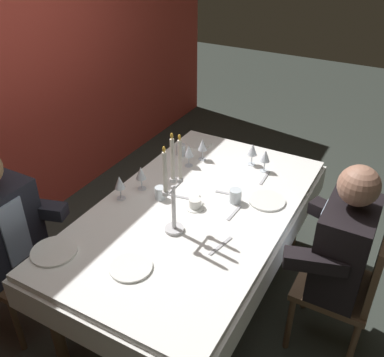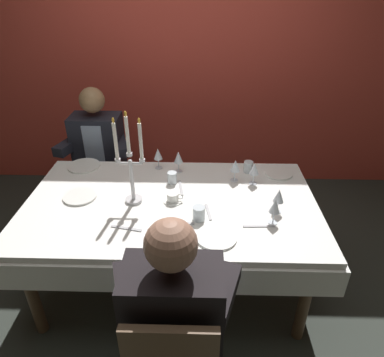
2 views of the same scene
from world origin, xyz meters
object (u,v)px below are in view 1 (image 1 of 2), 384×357
dining_table (194,224)px  water_tumbler_2 (160,193)px  candelabra (173,193)px  dinner_plate_0 (54,251)px  dinner_plate_3 (131,267)px  wine_glass_0 (189,151)px  wine_glass_4 (120,183)px  seated_diner_1 (345,248)px  wine_glass_2 (202,145)px  water_tumbler_0 (235,196)px  water_tumbler_1 (181,150)px  dinner_plate_2 (267,200)px  wine_glass_3 (141,173)px  wine_glass_1 (253,150)px  dinner_plate_1 (199,143)px  coffee_cup_0 (195,204)px  wine_glass_5 (265,157)px

dining_table → water_tumbler_2: bearing=91.9°
candelabra → dinner_plate_0: size_ratio=2.50×
dining_table → dinner_plate_0: 0.85m
dinner_plate_3 → wine_glass_0: size_ratio=1.36×
wine_glass_4 → seated_diner_1: (0.21, -1.34, -0.12)m
wine_glass_2 → seated_diner_1: size_ratio=0.13×
water_tumbler_0 → water_tumbler_1: water_tumbler_0 is taller
dinner_plate_2 → wine_glass_3: wine_glass_3 is taller
water_tumbler_2 → seated_diner_1: seated_diner_1 is taller
dinner_plate_3 → water_tumbler_1: water_tumbler_1 is taller
dinner_plate_3 → wine_glass_0: 1.08m
dinner_plate_2 → dinner_plate_3: (-0.89, 0.39, 0.00)m
candelabra → wine_glass_1: (0.91, -0.10, -0.14)m
wine_glass_0 → seated_diner_1: size_ratio=0.13×
dinner_plate_2 → water_tumbler_1: bearing=71.3°
dinner_plate_1 → dinner_plate_2: size_ratio=0.86×
water_tumbler_1 → wine_glass_4: bearing=176.5°
wine_glass_3 → water_tumbler_1: 0.53m
water_tumbler_2 → coffee_cup_0: 0.24m
water_tumbler_1 → coffee_cup_0: (-0.53, -0.41, -0.02)m
dinner_plate_2 → dinner_plate_0: bearing=140.5°
wine_glass_1 → water_tumbler_2: 0.76m
water_tumbler_1 → wine_glass_3: bearing=-179.0°
coffee_cup_0 → seated_diner_1: 0.89m
candelabra → water_tumbler_2: candelabra is taller
dinner_plate_2 → wine_glass_3: size_ratio=1.42×
wine_glass_2 → wine_glass_5: 0.46m
wine_glass_2 → wine_glass_3: 0.56m
wine_glass_2 → dinner_plate_0: bearing=170.3°
wine_glass_4 → water_tumbler_1: size_ratio=1.94×
wine_glass_3 → water_tumbler_0: 0.62m
wine_glass_4 → water_tumbler_0: 0.72m
dinner_plate_0 → wine_glass_4: (0.58, -0.01, 0.11)m
water_tumbler_0 → wine_glass_1: bearing=10.4°
dinner_plate_3 → wine_glass_2: 1.20m
water_tumbler_2 → dinner_plate_0: bearing=162.5°
dining_table → dinner_plate_1: dinner_plate_1 is taller
dinner_plate_0 → dining_table: bearing=-32.9°
dinner_plate_1 → water_tumbler_2: 0.79m
dinner_plate_3 → water_tumbler_0: bearing=-15.7°
dinner_plate_0 → wine_glass_1: bearing=-22.1°
candelabra → seated_diner_1: 0.97m
wine_glass_0 → wine_glass_2: same height
wine_glass_0 → wine_glass_2: size_ratio=1.00×
water_tumbler_0 → coffee_cup_0: bearing=132.0°
water_tumbler_2 → wine_glass_0: bearing=5.5°
wine_glass_5 → dinner_plate_1: bearing=76.2°
dinner_plate_0 → wine_glass_3: wine_glass_3 is taller
water_tumbler_2 → coffee_cup_0: size_ratio=0.62×
water_tumbler_2 → coffee_cup_0: bearing=-84.5°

